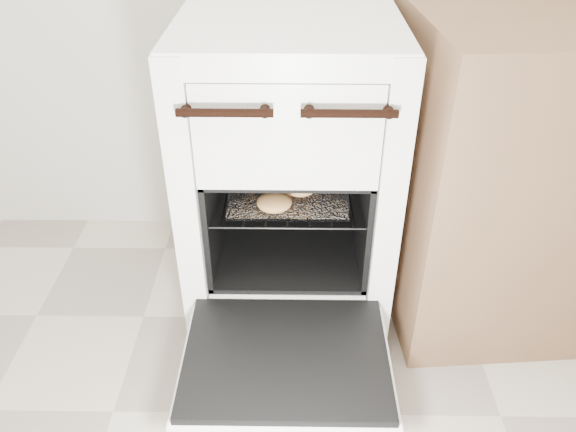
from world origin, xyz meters
name	(u,v)px	position (x,y,z in m)	size (l,w,h in m)	color
stove	(289,176)	(0.11, 1.19, 0.42)	(0.56, 0.63, 0.86)	white
oven_door	(286,358)	(0.11, 0.71, 0.19)	(0.51, 0.39, 0.04)	black
oven_rack	(288,190)	(0.11, 1.12, 0.41)	(0.41, 0.39, 0.01)	black
foil_sheet	(288,191)	(0.11, 1.11, 0.42)	(0.32, 0.28, 0.01)	white
baked_rolls	(278,186)	(0.09, 1.10, 0.44)	(0.24, 0.28, 0.04)	#E0A659
counter	(555,172)	(0.87, 1.18, 0.44)	(0.89, 0.59, 0.89)	brown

